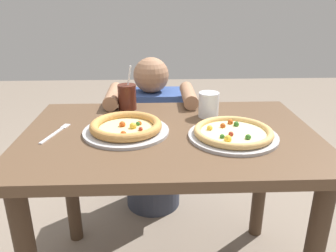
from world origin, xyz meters
name	(u,v)px	position (x,y,z in m)	size (l,w,h in m)	color
dining_table	(169,160)	(0.00, 0.00, 0.63)	(1.16, 0.77, 0.75)	brown
pizza_near	(233,133)	(0.24, -0.07, 0.77)	(0.34, 0.34, 0.04)	#B7B7BC
pizza_far	(126,127)	(-0.17, 0.00, 0.77)	(0.34, 0.34, 0.05)	#B7B7BC
drink_cup_colored	(127,97)	(-0.19, 0.30, 0.81)	(0.09, 0.09, 0.21)	#4C1E14
water_cup_clear	(209,104)	(0.18, 0.18, 0.81)	(0.09, 0.09, 0.11)	silver
fork	(57,132)	(-0.44, 0.01, 0.75)	(0.07, 0.20, 0.00)	silver
diner_seated	(152,145)	(-0.07, 0.62, 0.41)	(0.45, 0.54, 0.94)	#333847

